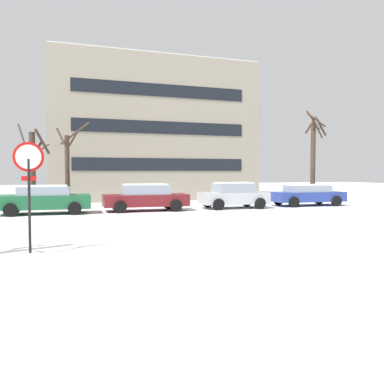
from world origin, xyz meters
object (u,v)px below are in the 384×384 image
parked_car_maroon (146,197)px  parked_car_blue (307,195)px  stop_sign (29,175)px  parked_car_silver (233,195)px  parked_car_green (44,199)px

parked_car_maroon → parked_car_blue: parked_car_maroon is taller
stop_sign → parked_car_silver: 14.90m
parked_car_silver → parked_car_maroon: bearing=179.2°
parked_car_silver → parked_car_green: bearing=179.2°
parked_car_maroon → parked_car_blue: size_ratio=0.99×
parked_car_green → parked_car_blue: 15.47m
parked_car_maroon → parked_car_blue: (10.32, 0.14, -0.05)m
parked_car_green → parked_car_silver: bearing=-0.8°
stop_sign → parked_car_blue: bearing=34.0°
stop_sign → parked_car_blue: (15.76, 10.62, -1.31)m
parked_car_green → parked_car_silver: 10.32m
parked_car_maroon → parked_car_silver: size_ratio=1.16×
stop_sign → parked_car_maroon: (5.44, 10.48, -1.26)m
stop_sign → parked_car_green: bearing=88.5°
parked_car_blue → parked_car_green: bearing=-179.7°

